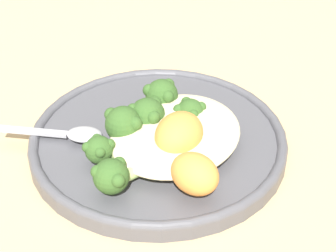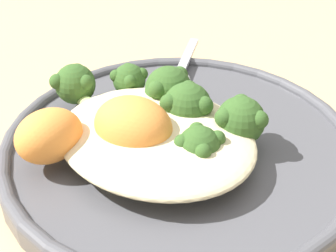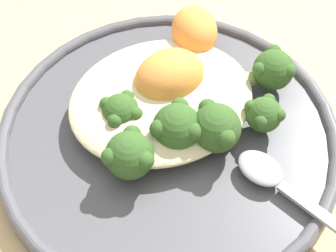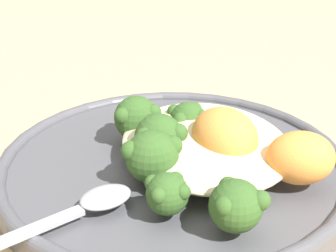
{
  "view_description": "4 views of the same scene",
  "coord_description": "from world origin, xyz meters",
  "px_view_note": "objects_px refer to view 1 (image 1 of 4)",
  "views": [
    {
      "loc": [
        0.42,
        0.26,
        0.4
      ],
      "look_at": [
        -0.01,
        -0.0,
        0.03
      ],
      "focal_mm": 60.0,
      "sensor_mm": 36.0,
      "label": 1
    },
    {
      "loc": [
        -0.19,
        0.24,
        0.25
      ],
      "look_at": [
        -0.01,
        0.0,
        0.04
      ],
      "focal_mm": 50.0,
      "sensor_mm": 36.0,
      "label": 2
    },
    {
      "loc": [
        -0.12,
        -0.27,
        0.41
      ],
      "look_at": [
        -0.02,
        -0.03,
        0.05
      ],
      "focal_mm": 60.0,
      "sensor_mm": 36.0,
      "label": 3
    },
    {
      "loc": [
        0.38,
        -0.12,
        0.25
      ],
      "look_at": [
        -0.0,
        -0.02,
        0.06
      ],
      "focal_mm": 60.0,
      "sensor_mm": 36.0,
      "label": 4
    }
  ],
  "objects_px": {
    "quinoa_mound": "(176,133)",
    "spoon": "(73,134)",
    "broccoli_stalk_3": "(129,127)",
    "plate": "(158,140)",
    "broccoli_stalk_4": "(120,149)",
    "broccoli_stalk_0": "(188,118)",
    "broccoli_stalk_2": "(150,118)",
    "sweet_potato_chunk_0": "(179,135)",
    "sweet_potato_chunk_1": "(195,174)",
    "broccoli_stalk_5": "(127,171)",
    "broccoli_stalk_1": "(164,103)"
  },
  "relations": [
    {
      "from": "broccoli_stalk_1",
      "to": "quinoa_mound",
      "type": "bearing_deg",
      "value": -176.18
    },
    {
      "from": "plate",
      "to": "sweet_potato_chunk_0",
      "type": "distance_m",
      "value": 0.05
    },
    {
      "from": "quinoa_mound",
      "to": "broccoli_stalk_2",
      "type": "bearing_deg",
      "value": -91.91
    },
    {
      "from": "broccoli_stalk_2",
      "to": "broccoli_stalk_1",
      "type": "bearing_deg",
      "value": -64.33
    },
    {
      "from": "broccoli_stalk_4",
      "to": "broccoli_stalk_5",
      "type": "relative_size",
      "value": 0.77
    },
    {
      "from": "broccoli_stalk_3",
      "to": "broccoli_stalk_4",
      "type": "relative_size",
      "value": 0.98
    },
    {
      "from": "quinoa_mound",
      "to": "broccoli_stalk_4",
      "type": "bearing_deg",
      "value": -32.6
    },
    {
      "from": "quinoa_mound",
      "to": "broccoli_stalk_5",
      "type": "xyz_separation_m",
      "value": [
        0.08,
        -0.01,
        0.0
      ]
    },
    {
      "from": "broccoli_stalk_3",
      "to": "broccoli_stalk_4",
      "type": "distance_m",
      "value": 0.03
    },
    {
      "from": "broccoli_stalk_5",
      "to": "sweet_potato_chunk_1",
      "type": "distance_m",
      "value": 0.07
    },
    {
      "from": "plate",
      "to": "spoon",
      "type": "bearing_deg",
      "value": -53.74
    },
    {
      "from": "broccoli_stalk_1",
      "to": "broccoli_stalk_5",
      "type": "distance_m",
      "value": 0.12
    },
    {
      "from": "broccoli_stalk_3",
      "to": "spoon",
      "type": "bearing_deg",
      "value": 15.43
    },
    {
      "from": "quinoa_mound",
      "to": "broccoli_stalk_4",
      "type": "distance_m",
      "value": 0.07
    },
    {
      "from": "sweet_potato_chunk_1",
      "to": "spoon",
      "type": "height_order",
      "value": "sweet_potato_chunk_1"
    },
    {
      "from": "broccoli_stalk_3",
      "to": "spoon",
      "type": "distance_m",
      "value": 0.07
    },
    {
      "from": "plate",
      "to": "broccoli_stalk_1",
      "type": "relative_size",
      "value": 2.81
    },
    {
      "from": "broccoli_stalk_3",
      "to": "sweet_potato_chunk_1",
      "type": "distance_m",
      "value": 0.11
    },
    {
      "from": "broccoli_stalk_2",
      "to": "sweet_potato_chunk_0",
      "type": "bearing_deg",
      "value": -176.2
    },
    {
      "from": "plate",
      "to": "sweet_potato_chunk_1",
      "type": "xyz_separation_m",
      "value": [
        0.06,
        0.08,
        0.03
      ]
    },
    {
      "from": "broccoli_stalk_1",
      "to": "spoon",
      "type": "distance_m",
      "value": 0.11
    },
    {
      "from": "quinoa_mound",
      "to": "spoon",
      "type": "xyz_separation_m",
      "value": [
        0.05,
        -0.1,
        -0.01
      ]
    },
    {
      "from": "sweet_potato_chunk_0",
      "to": "sweet_potato_chunk_1",
      "type": "relative_size",
      "value": 1.2
    },
    {
      "from": "quinoa_mound",
      "to": "broccoli_stalk_0",
      "type": "xyz_separation_m",
      "value": [
        -0.03,
        -0.0,
        0.0
      ]
    },
    {
      "from": "broccoli_stalk_0",
      "to": "broccoli_stalk_1",
      "type": "height_order",
      "value": "broccoli_stalk_1"
    },
    {
      "from": "broccoli_stalk_0",
      "to": "broccoli_stalk_2",
      "type": "bearing_deg",
      "value": 116.11
    },
    {
      "from": "broccoli_stalk_0",
      "to": "sweet_potato_chunk_0",
      "type": "height_order",
      "value": "sweet_potato_chunk_0"
    },
    {
      "from": "broccoli_stalk_0",
      "to": "spoon",
      "type": "height_order",
      "value": "broccoli_stalk_0"
    },
    {
      "from": "broccoli_stalk_1",
      "to": "broccoli_stalk_3",
      "type": "height_order",
      "value": "broccoli_stalk_3"
    },
    {
      "from": "quinoa_mound",
      "to": "broccoli_stalk_2",
      "type": "xyz_separation_m",
      "value": [
        -0.0,
        -0.03,
        0.01
      ]
    },
    {
      "from": "broccoli_stalk_0",
      "to": "broccoli_stalk_5",
      "type": "distance_m",
      "value": 0.11
    },
    {
      "from": "broccoli_stalk_1",
      "to": "sweet_potato_chunk_1",
      "type": "relative_size",
      "value": 2.0
    },
    {
      "from": "plate",
      "to": "broccoli_stalk_0",
      "type": "bearing_deg",
      "value": 134.18
    },
    {
      "from": "plate",
      "to": "sweet_potato_chunk_0",
      "type": "height_order",
      "value": "sweet_potato_chunk_0"
    },
    {
      "from": "quinoa_mound",
      "to": "spoon",
      "type": "height_order",
      "value": "quinoa_mound"
    },
    {
      "from": "sweet_potato_chunk_0",
      "to": "sweet_potato_chunk_1",
      "type": "bearing_deg",
      "value": 44.89
    },
    {
      "from": "quinoa_mound",
      "to": "broccoli_stalk_3",
      "type": "xyz_separation_m",
      "value": [
        0.02,
        -0.05,
        0.01
      ]
    },
    {
      "from": "quinoa_mound",
      "to": "broccoli_stalk_2",
      "type": "height_order",
      "value": "broccoli_stalk_2"
    },
    {
      "from": "broccoli_stalk_3",
      "to": "sweet_potato_chunk_1",
      "type": "height_order",
      "value": "same"
    },
    {
      "from": "quinoa_mound",
      "to": "broccoli_stalk_5",
      "type": "bearing_deg",
      "value": -5.33
    },
    {
      "from": "broccoli_stalk_4",
      "to": "broccoli_stalk_2",
      "type": "bearing_deg",
      "value": -132.93
    },
    {
      "from": "broccoli_stalk_5",
      "to": "broccoli_stalk_0",
      "type": "bearing_deg",
      "value": -169.34
    },
    {
      "from": "quinoa_mound",
      "to": "sweet_potato_chunk_1",
      "type": "distance_m",
      "value": 0.08
    },
    {
      "from": "broccoli_stalk_5",
      "to": "spoon",
      "type": "xyz_separation_m",
      "value": [
        -0.03,
        -0.1,
        -0.01
      ]
    },
    {
      "from": "broccoli_stalk_0",
      "to": "spoon",
      "type": "relative_size",
      "value": 0.78
    },
    {
      "from": "broccoli_stalk_0",
      "to": "sweet_potato_chunk_1",
      "type": "distance_m",
      "value": 0.1
    },
    {
      "from": "broccoli_stalk_0",
      "to": "broccoli_stalk_4",
      "type": "height_order",
      "value": "broccoli_stalk_0"
    },
    {
      "from": "broccoli_stalk_0",
      "to": "broccoli_stalk_2",
      "type": "relative_size",
      "value": 1.09
    },
    {
      "from": "quinoa_mound",
      "to": "broccoli_stalk_0",
      "type": "height_order",
      "value": "broccoli_stalk_0"
    },
    {
      "from": "spoon",
      "to": "broccoli_stalk_4",
      "type": "bearing_deg",
      "value": 153.78
    }
  ]
}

